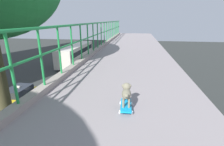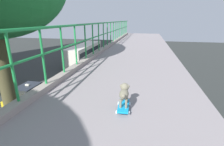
{
  "view_description": "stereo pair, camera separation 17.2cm",
  "coord_description": "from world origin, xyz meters",
  "px_view_note": "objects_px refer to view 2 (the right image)",
  "views": [
    {
      "loc": [
        1.54,
        0.65,
        7.1
      ],
      "look_at": [
        1.09,
        3.67,
        6.11
      ],
      "focal_mm": 26.69,
      "sensor_mm": 36.0,
      "label": 1
    },
    {
      "loc": [
        1.71,
        0.68,
        7.1
      ],
      "look_at": [
        1.09,
        3.67,
        6.11
      ],
      "focal_mm": 26.69,
      "sensor_mm": 36.0,
      "label": 2
    }
  ],
  "objects_px": {
    "car_blue_fifth": "(40,120)",
    "small_dog": "(124,92)",
    "toy_skateboard": "(124,106)",
    "city_bus": "(85,52)",
    "car_white_seventh": "(81,80)",
    "car_yellow_cab_sixth": "(28,94)"
  },
  "relations": [
    {
      "from": "car_blue_fifth",
      "to": "toy_skateboard",
      "type": "distance_m",
      "value": 10.29
    },
    {
      "from": "city_bus",
      "to": "small_dog",
      "type": "height_order",
      "value": "small_dog"
    },
    {
      "from": "car_white_seventh",
      "to": "toy_skateboard",
      "type": "relative_size",
      "value": 9.38
    },
    {
      "from": "car_yellow_cab_sixth",
      "to": "car_white_seventh",
      "type": "bearing_deg",
      "value": 53.86
    },
    {
      "from": "car_yellow_cab_sixth",
      "to": "small_dog",
      "type": "relative_size",
      "value": 9.68
    },
    {
      "from": "car_yellow_cab_sixth",
      "to": "toy_skateboard",
      "type": "distance_m",
      "value": 14.47
    },
    {
      "from": "car_yellow_cab_sixth",
      "to": "city_bus",
      "type": "bearing_deg",
      "value": 90.85
    },
    {
      "from": "city_bus",
      "to": "car_white_seventh",
      "type": "bearing_deg",
      "value": -71.79
    },
    {
      "from": "city_bus",
      "to": "toy_skateboard",
      "type": "distance_m",
      "value": 26.66
    },
    {
      "from": "car_blue_fifth",
      "to": "small_dog",
      "type": "bearing_deg",
      "value": -43.36
    },
    {
      "from": "car_yellow_cab_sixth",
      "to": "car_white_seventh",
      "type": "distance_m",
      "value": 5.51
    },
    {
      "from": "car_yellow_cab_sixth",
      "to": "toy_skateboard",
      "type": "height_order",
      "value": "toy_skateboard"
    },
    {
      "from": "toy_skateboard",
      "to": "car_blue_fifth",
      "type": "bearing_deg",
      "value": 136.39
    },
    {
      "from": "car_yellow_cab_sixth",
      "to": "small_dog",
      "type": "height_order",
      "value": "small_dog"
    },
    {
      "from": "car_yellow_cab_sixth",
      "to": "small_dog",
      "type": "bearing_deg",
      "value": -43.51
    },
    {
      "from": "car_blue_fifth",
      "to": "car_yellow_cab_sixth",
      "type": "distance_m",
      "value": 4.67
    },
    {
      "from": "city_bus",
      "to": "small_dog",
      "type": "xyz_separation_m",
      "value": [
        10.02,
        -24.31,
        4.29
      ]
    },
    {
      "from": "car_yellow_cab_sixth",
      "to": "city_bus",
      "type": "xyz_separation_m",
      "value": [
        -0.22,
        15.01,
        0.99
      ]
    },
    {
      "from": "car_blue_fifth",
      "to": "city_bus",
      "type": "distance_m",
      "value": 18.62
    },
    {
      "from": "car_blue_fifth",
      "to": "car_white_seventh",
      "type": "relative_size",
      "value": 1.07
    },
    {
      "from": "car_blue_fifth",
      "to": "small_dog",
      "type": "height_order",
      "value": "small_dog"
    },
    {
      "from": "city_bus",
      "to": "small_dog",
      "type": "relative_size",
      "value": 28.54
    }
  ]
}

